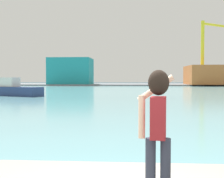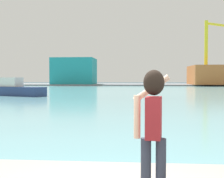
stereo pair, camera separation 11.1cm
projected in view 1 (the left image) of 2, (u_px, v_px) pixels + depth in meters
The scene contains 8 objects.
ground_plane at pixel (131, 91), 53.58m from camera, with size 220.00×220.00×0.00m, color #334751.
harbor_water at pixel (131, 90), 55.57m from camera, with size 140.00×100.00×0.02m, color #6BA8B2.
far_shore_dock at pixel (132, 85), 95.44m from camera, with size 140.00×20.00×0.42m, color gray.
person_photographer at pixel (157, 120), 3.95m from camera, with size 0.53×0.56×1.74m.
boat_moored at pixel (13, 89), 37.07m from camera, with size 8.24×5.11×2.31m.
warehouse_left at pixel (71, 71), 92.48m from camera, with size 12.90×10.96×8.09m, color teal.
warehouse_right at pixel (208, 75), 87.89m from camera, with size 12.11×13.95×5.57m, color #B26633.
port_crane at pixel (206, 46), 86.64m from camera, with size 10.54×7.39×18.61m.
Camera 1 is at (0.12, -3.65, 2.21)m, focal length 47.18 mm.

